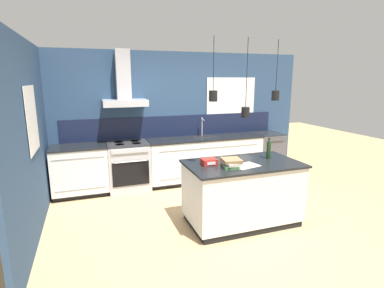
{
  "coord_description": "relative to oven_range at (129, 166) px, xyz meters",
  "views": [
    {
      "loc": [
        -1.69,
        -3.85,
        2.08
      ],
      "look_at": [
        -0.14,
        0.57,
        1.05
      ],
      "focal_mm": 28.0,
      "sensor_mm": 36.0,
      "label": 1
    }
  ],
  "objects": [
    {
      "name": "book_stack",
      "position": [
        1.11,
        -2.05,
        0.51
      ],
      "size": [
        0.28,
        0.32,
        0.11
      ],
      "color": "#4C7F4C",
      "rests_on": "kitchen_island"
    },
    {
      "name": "wall_back",
      "position": [
        0.96,
        0.31,
        0.9
      ],
      "size": [
        5.6,
        2.38,
        2.6
      ],
      "color": "navy",
      "rests_on": "ground_plane"
    },
    {
      "name": "paper_pile",
      "position": [
        1.32,
        -2.08,
        0.46
      ],
      "size": [
        0.4,
        0.32,
        0.01
      ],
      "color": "silver",
      "rests_on": "kitchen_island"
    },
    {
      "name": "kitchen_island",
      "position": [
        1.37,
        -1.92,
        0.0
      ],
      "size": [
        1.62,
        0.93,
        0.91
      ],
      "color": "black",
      "rests_on": "ground_plane"
    },
    {
      "name": "counter_run_left",
      "position": [
        -0.86,
        0.01,
        0.01
      ],
      "size": [
        0.97,
        0.64,
        0.91
      ],
      "color": "black",
      "rests_on": "ground_plane"
    },
    {
      "name": "dishwasher",
      "position": [
        3.03,
        0.0,
        -0.0
      ],
      "size": [
        0.58,
        0.65,
        0.91
      ],
      "color": "#4C4C51",
      "rests_on": "ground_plane"
    },
    {
      "name": "wall_left",
      "position": [
        -1.41,
        -0.99,
        0.85
      ],
      "size": [
        0.08,
        3.8,
        2.6
      ],
      "color": "navy",
      "rests_on": "ground_plane"
    },
    {
      "name": "oven_range",
      "position": [
        0.0,
        0.0,
        0.0
      ],
      "size": [
        0.76,
        0.66,
        0.91
      ],
      "color": "#B5B5BA",
      "rests_on": "ground_plane"
    },
    {
      "name": "ground_plane",
      "position": [
        1.02,
        -1.69,
        -0.46
      ],
      "size": [
        16.0,
        16.0,
        0.0
      ],
      "primitive_type": "plane",
      "color": "tan",
      "rests_on": "ground"
    },
    {
      "name": "counter_run_sink",
      "position": [
        1.56,
        0.01,
        0.01
      ],
      "size": [
        2.37,
        0.64,
        1.29
      ],
      "color": "black",
      "rests_on": "ground_plane"
    },
    {
      "name": "bottle_on_island",
      "position": [
        1.84,
        -1.84,
        0.59
      ],
      "size": [
        0.07,
        0.07,
        0.32
      ],
      "color": "#193319",
      "rests_on": "kitchen_island"
    },
    {
      "name": "red_supply_box",
      "position": [
        0.88,
        -1.85,
        0.5
      ],
      "size": [
        0.2,
        0.17,
        0.08
      ],
      "color": "red",
      "rests_on": "kitchen_island"
    }
  ]
}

